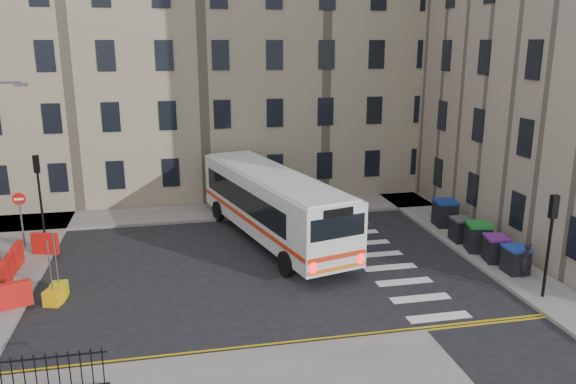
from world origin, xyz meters
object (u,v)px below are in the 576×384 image
object	(u,v)px
wheelie_bin_a	(516,260)
wheelie_bin_e	(445,213)
wheelie_bin_b	(496,249)
bus	(273,203)
bollard_chevron	(59,290)
bollard_yellow	(53,297)
wheelie_bin_d	(461,229)
wheelie_bin_c	(478,237)
pedestrian	(525,259)

from	to	relation	value
wheelie_bin_a	wheelie_bin_e	world-z (taller)	wheelie_bin_e
wheelie_bin_b	bus	bearing A→B (deg)	161.33
wheelie_bin_b	bollard_chevron	distance (m)	18.68
wheelie_bin_a	bollard_yellow	size ratio (longest dim) A/B	1.94
bollard_yellow	wheelie_bin_e	bearing A→B (deg)	15.95
wheelie_bin_a	wheelie_bin_e	xyz separation A→B (m)	(0.02, 6.53, 0.12)
wheelie_bin_b	wheelie_bin_d	xyz separation A→B (m)	(-0.18, 2.78, -0.01)
wheelie_bin_c	wheelie_bin_e	distance (m)	3.77
wheelie_bin_e	pedestrian	world-z (taller)	pedestrian
bus	wheelie_bin_e	world-z (taller)	bus
wheelie_bin_b	wheelie_bin_c	size ratio (longest dim) A/B	0.86
bollard_yellow	bollard_chevron	distance (m)	0.67
wheelie_bin_b	bollard_yellow	bearing A→B (deg)	-168.50
wheelie_bin_d	pedestrian	bearing A→B (deg)	-83.31
wheelie_bin_e	bollard_chevron	size ratio (longest dim) A/B	2.32
bus	wheelie_bin_e	xyz separation A→B (m)	(9.41, -0.05, -1.12)
wheelie_bin_e	bollard_yellow	xyz separation A→B (m)	(-18.92, -5.41, -0.55)
wheelie_bin_b	bollard_yellow	distance (m)	18.78
pedestrian	wheelie_bin_a	bearing A→B (deg)	-105.52
wheelie_bin_d	wheelie_bin_b	bearing A→B (deg)	-85.06
wheelie_bin_b	bollard_chevron	world-z (taller)	wheelie_bin_b
bus	wheelie_bin_d	distance (m)	9.48
wheelie_bin_e	wheelie_bin_a	bearing A→B (deg)	-84.89
wheelie_bin_a	wheelie_bin_b	distance (m)	1.34
bus	wheelie_bin_a	size ratio (longest dim) A/B	11.02
wheelie_bin_a	wheelie_bin_c	world-z (taller)	wheelie_bin_c
bus	wheelie_bin_a	bearing A→B (deg)	-49.62
wheelie_bin_d	wheelie_bin_c	bearing A→B (deg)	-84.33
bus	wheelie_bin_e	distance (m)	9.47
bollard_yellow	bollard_chevron	size ratio (longest dim) A/B	1.00
bus	bollard_yellow	bearing A→B (deg)	-164.79
wheelie_bin_b	pedestrian	xyz separation A→B (m)	(0.26, -1.81, 0.17)
wheelie_bin_a	wheelie_bin_b	world-z (taller)	wheelie_bin_b
wheelie_bin_a	pedestrian	xyz separation A→B (m)	(0.13, -0.47, 0.19)
bus	wheelie_bin_c	size ratio (longest dim) A/B	8.89
bus	bollard_yellow	world-z (taller)	bus
bus	bollard_yellow	size ratio (longest dim) A/B	21.36
pedestrian	wheelie_bin_d	bearing A→B (deg)	-115.23
bus	wheelie_bin_c	bearing A→B (deg)	-37.15
wheelie_bin_c	wheelie_bin_e	world-z (taller)	wheelie_bin_e
wheelie_bin_e	bollard_chevron	distance (m)	19.42
wheelie_bin_b	bollard_chevron	xyz separation A→B (m)	(-18.67, 0.44, -0.45)
wheelie_bin_a	wheelie_bin_d	world-z (taller)	wheelie_bin_d
bus	wheelie_bin_d	bearing A→B (deg)	-29.73
wheelie_bin_b	wheelie_bin_a	bearing A→B (deg)	-73.67
wheelie_bin_d	bollard_chevron	xyz separation A→B (m)	(-18.50, -2.34, -0.44)
bollard_yellow	pedestrian	bearing A→B (deg)	-4.78
wheelie_bin_d	wheelie_bin_e	xyz separation A→B (m)	(0.33, 2.41, 0.11)
bus	pedestrian	distance (m)	11.88
wheelie_bin_c	wheelie_bin_e	xyz separation A→B (m)	(0.23, 3.76, 0.02)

